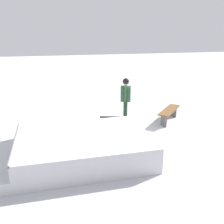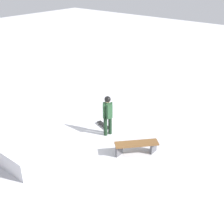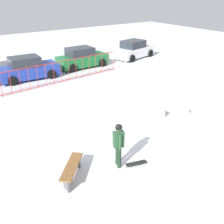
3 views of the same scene
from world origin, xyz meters
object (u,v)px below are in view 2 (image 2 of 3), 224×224
at_px(skater, 108,113).
at_px(skateboard, 104,125).
at_px(skate_ramp, 15,135).
at_px(park_bench, 137,146).

height_order(skater, skateboard, skater).
height_order(skate_ramp, skateboard, skate_ramp).
xyz_separation_m(skateboard, park_bench, (-2.25, 0.74, 0.28)).
distance_m(skater, park_bench, 1.86).
bearing_deg(skate_ramp, park_bench, -151.29).
bearing_deg(skater, skateboard, 164.71).
bearing_deg(skateboard, skate_ramp, -106.13).
relative_size(skater, park_bench, 1.19).
xyz_separation_m(skater, skateboard, (0.55, -0.36, -0.93)).
bearing_deg(skater, skate_ramp, -114.16).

